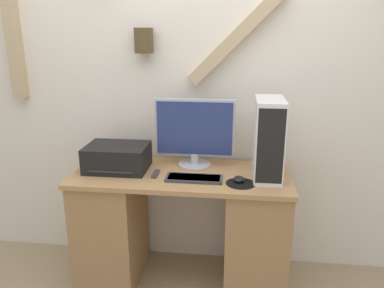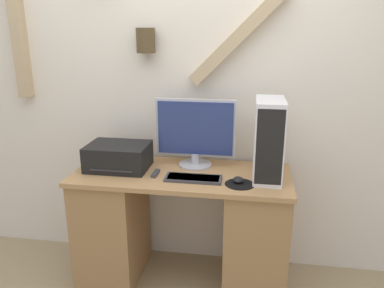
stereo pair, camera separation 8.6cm
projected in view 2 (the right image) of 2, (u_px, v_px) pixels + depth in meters
wall_back at (189, 77)px, 2.54m from camera, size 6.40×0.17×2.70m
desk at (182, 227)px, 2.50m from camera, size 1.38×0.57×0.80m
monitor at (195, 132)px, 2.44m from camera, size 0.52×0.22×0.45m
keyboard at (193, 178)px, 2.27m from camera, size 0.34×0.13×0.02m
mousepad at (240, 184)px, 2.21m from camera, size 0.18×0.18×0.00m
mouse at (238, 180)px, 2.22m from camera, size 0.07×0.08×0.03m
computer_tower at (269, 140)px, 2.23m from camera, size 0.17×0.33×0.49m
printer at (118, 157)px, 2.44m from camera, size 0.39×0.30×0.16m
remote_control at (155, 173)px, 2.36m from camera, size 0.03×0.12×0.02m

